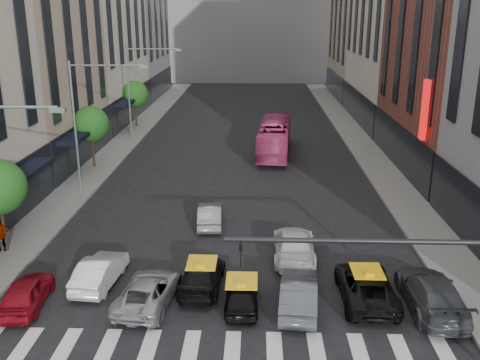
# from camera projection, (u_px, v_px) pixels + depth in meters

# --- Properties ---
(sidewalk_left) EXTENTS (3.00, 96.00, 0.15)m
(sidewalk_left) POSITION_uv_depth(u_px,v_px,m) (111.00, 155.00, 47.51)
(sidewalk_left) COLOR slate
(sidewalk_left) RESTS_ON ground
(sidewalk_right) EXTENTS (3.00, 96.00, 0.15)m
(sidewalk_right) POSITION_uv_depth(u_px,v_px,m) (371.00, 157.00, 46.81)
(sidewalk_right) COLOR slate
(sidewalk_right) RESTS_ON ground
(building_left_b) EXTENTS (8.00, 16.00, 24.00)m
(building_left_b) POSITION_uv_depth(u_px,v_px,m) (24.00, 15.00, 42.16)
(building_left_b) COLOR tan
(building_left_b) RESTS_ON ground
(building_right_b) EXTENTS (8.00, 18.00, 26.00)m
(building_right_b) POSITION_uv_depth(u_px,v_px,m) (466.00, 1.00, 39.88)
(building_right_b) COLOR brown
(building_right_b) RESTS_ON ground
(tree_mid) EXTENTS (2.88, 2.88, 4.95)m
(tree_mid) POSITION_uv_depth(u_px,v_px,m) (91.00, 124.00, 42.62)
(tree_mid) COLOR black
(tree_mid) RESTS_ON sidewalk_left
(tree_far) EXTENTS (2.88, 2.88, 4.95)m
(tree_far) POSITION_uv_depth(u_px,v_px,m) (135.00, 94.00, 57.87)
(tree_far) COLOR black
(tree_far) RESTS_ON sidewalk_left
(streetlamp_mid) EXTENTS (5.38, 0.25, 9.00)m
(streetlamp_mid) POSITION_uv_depth(u_px,v_px,m) (87.00, 110.00, 36.17)
(streetlamp_mid) COLOR gray
(streetlamp_mid) RESTS_ON sidewalk_left
(streetlamp_far) EXTENTS (5.38, 0.25, 9.00)m
(streetlamp_far) POSITION_uv_depth(u_px,v_px,m) (138.00, 80.00, 51.42)
(streetlamp_far) COLOR gray
(streetlamp_far) RESTS_ON sidewalk_left
(traffic_signal) EXTENTS (10.10, 0.20, 6.00)m
(traffic_signal) POSITION_uv_depth(u_px,v_px,m) (463.00, 283.00, 16.06)
(traffic_signal) COLOR black
(traffic_signal) RESTS_ON ground
(liberty_sign) EXTENTS (0.30, 0.70, 4.00)m
(liberty_sign) POSITION_uv_depth(u_px,v_px,m) (425.00, 110.00, 35.46)
(liberty_sign) COLOR red
(liberty_sign) RESTS_ON ground
(car_red) EXTENTS (1.86, 4.02, 1.33)m
(car_red) POSITION_uv_depth(u_px,v_px,m) (26.00, 293.00, 23.07)
(car_red) COLOR maroon
(car_red) RESTS_ON ground
(car_white_front) EXTENTS (1.84, 4.28, 1.37)m
(car_white_front) POSITION_uv_depth(u_px,v_px,m) (100.00, 271.00, 24.96)
(car_white_front) COLOR silver
(car_white_front) RESTS_ON ground
(car_silver) EXTENTS (2.66, 4.83, 1.28)m
(car_silver) POSITION_uv_depth(u_px,v_px,m) (148.00, 291.00, 23.27)
(car_silver) COLOR #A0A0A5
(car_silver) RESTS_ON ground
(taxi_left) EXTENTS (2.05, 4.50, 1.28)m
(taxi_left) POSITION_uv_depth(u_px,v_px,m) (202.00, 276.00, 24.60)
(taxi_left) COLOR black
(taxi_left) RESTS_ON ground
(taxi_center) EXTENTS (1.49, 3.63, 1.23)m
(taxi_center) POSITION_uv_depth(u_px,v_px,m) (242.00, 294.00, 23.06)
(taxi_center) COLOR black
(taxi_center) RESTS_ON ground
(car_grey_mid) EXTENTS (1.96, 4.56, 1.46)m
(car_grey_mid) POSITION_uv_depth(u_px,v_px,m) (299.00, 293.00, 22.94)
(car_grey_mid) COLOR #42454A
(car_grey_mid) RESTS_ON ground
(taxi_right) EXTENTS (2.29, 4.96, 1.38)m
(taxi_right) POSITION_uv_depth(u_px,v_px,m) (366.00, 286.00, 23.62)
(taxi_right) COLOR black
(taxi_right) RESTS_ON ground
(car_grey_curb) EXTENTS (2.17, 5.30, 1.54)m
(car_grey_curb) POSITION_uv_depth(u_px,v_px,m) (431.00, 293.00, 22.86)
(car_grey_curb) COLOR #3D4045
(car_grey_curb) RESTS_ON ground
(car_row2_left) EXTENTS (1.63, 4.04, 1.31)m
(car_row2_left) POSITION_uv_depth(u_px,v_px,m) (210.00, 215.00, 31.93)
(car_row2_left) COLOR #A5A4AA
(car_row2_left) RESTS_ON ground
(car_row2_right) EXTENTS (2.20, 5.17, 1.49)m
(car_row2_right) POSITION_uv_depth(u_px,v_px,m) (294.00, 245.00, 27.62)
(car_row2_right) COLOR white
(car_row2_right) RESTS_ON ground
(bus) EXTENTS (3.41, 11.02, 3.02)m
(bus) POSITION_uv_depth(u_px,v_px,m) (275.00, 137.00, 47.65)
(bus) COLOR #C83B75
(bus) RESTS_ON ground
(pedestrian_far) EXTENTS (1.18, 0.85, 1.85)m
(pedestrian_far) POSITION_uv_depth(u_px,v_px,m) (1.00, 235.00, 28.00)
(pedestrian_far) COLOR gray
(pedestrian_far) RESTS_ON sidewalk_left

